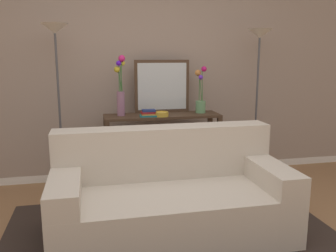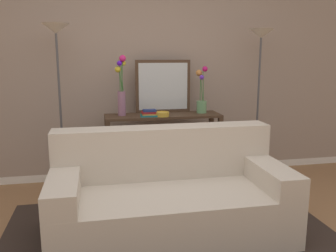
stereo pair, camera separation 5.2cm
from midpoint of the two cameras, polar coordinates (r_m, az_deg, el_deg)
The scene contains 12 objects.
back_wall at distance 4.45m, azimuth -3.98°, elevation 11.00°, with size 12.00×0.15×2.99m.
area_rug at distance 3.11m, azimuth 1.34°, elevation -17.73°, with size 2.80×2.00×0.01m.
couch at distance 3.12m, azimuth 0.69°, elevation -11.41°, with size 1.94×0.93×0.88m.
console_table at distance 4.17m, azimuth -0.42°, elevation -1.68°, with size 1.32×0.38×0.84m.
floor_lamp_left at distance 3.96m, azimuth -16.67°, elevation 9.64°, with size 0.28×0.28×1.82m.
floor_lamp_right at distance 4.39m, azimuth 14.65°, elevation 9.61°, with size 0.28×0.28×1.80m.
wall_mirror at distance 4.24m, azimuth -0.42°, elevation 6.28°, with size 0.65×0.02×0.61m.
vase_tall_flowers at distance 4.04m, azimuth -6.99°, elevation 5.94°, with size 0.13×0.11×0.67m.
vase_short_flowers at distance 4.23m, azimuth 5.67°, elevation 4.56°, with size 0.13×0.12×0.54m.
fruit_bowl at distance 3.99m, azimuth -0.52°, elevation 1.90°, with size 0.15×0.15×0.05m.
book_stack at distance 3.99m, azimuth -2.58°, elevation 2.01°, with size 0.20×0.14×0.08m.
book_row_under_console at distance 4.27m, azimuth -4.83°, elevation -8.77°, with size 0.43×0.17×0.13m.
Camera 2 is at (-0.56, -2.27, 1.51)m, focal length 38.59 mm.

